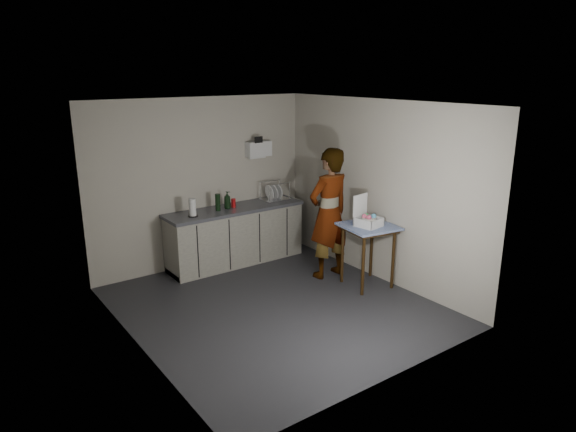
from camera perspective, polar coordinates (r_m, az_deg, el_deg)
ground at (r=6.81m, az=-1.38°, el=-10.02°), size 4.00×4.00×0.00m
wall_back at (r=8.02m, az=-9.55°, el=3.63°), size 3.60×0.02×2.60m
wall_right at (r=7.48m, az=9.93°, el=2.71°), size 0.02×4.00×2.60m
wall_left at (r=5.58m, az=-16.81°, el=-2.29°), size 0.02×4.00×2.60m
ceiling at (r=6.13m, az=-1.55°, el=12.34°), size 3.60×4.00×0.01m
kitchen_counter at (r=8.19m, az=-5.86°, el=-2.32°), size 2.24×0.62×0.91m
wall_shelf at (r=8.37m, az=-3.30°, el=7.44°), size 0.42×0.18×0.37m
side_table at (r=7.26m, az=8.93°, el=-1.89°), size 0.79×0.79×0.90m
standing_man at (r=7.49m, az=4.55°, el=0.27°), size 0.72×0.49×1.93m
soap_bottle at (r=7.96m, az=-6.76°, el=1.77°), size 0.15×0.15×0.27m
soda_can at (r=8.05m, az=-6.08°, el=1.45°), size 0.07×0.07×0.14m
dark_bottle at (r=7.87m, az=-7.81°, el=1.52°), size 0.08×0.08×0.26m
paper_towel at (r=7.61m, az=-10.57°, el=0.87°), size 0.15×0.15×0.27m
dish_rack at (r=8.46m, az=-1.52°, el=2.25°), size 0.44×0.33×0.31m
bakery_box at (r=7.17m, az=8.85°, el=-0.37°), size 0.35×0.36×0.43m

